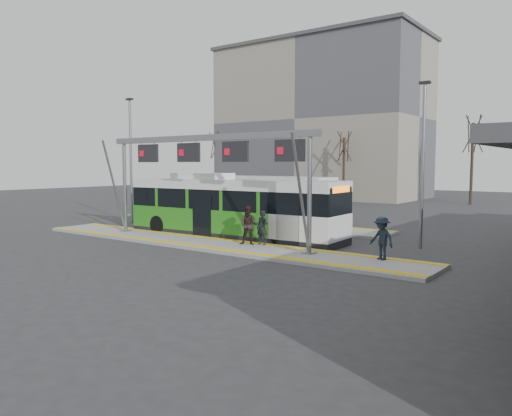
{
  "coord_description": "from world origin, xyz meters",
  "views": [
    {
      "loc": [
        16.14,
        -17.79,
        3.91
      ],
      "look_at": [
        0.7,
        3.0,
        1.64
      ],
      "focal_mm": 35.0,
      "sensor_mm": 36.0,
      "label": 1
    }
  ],
  "objects": [
    {
      "name": "lamp_east",
      "position": [
        8.61,
        5.17,
        4.07
      ],
      "size": [
        0.5,
        0.25,
        7.66
      ],
      "color": "slate",
      "rests_on": "ground"
    },
    {
      "name": "ground",
      "position": [
        0.0,
        0.0,
        0.0
      ],
      "size": [
        120.0,
        120.0,
        0.0
      ],
      "primitive_type": "plane",
      "color": "#2D2D30",
      "rests_on": "ground"
    },
    {
      "name": "platform_second",
      "position": [
        -4.0,
        8.0,
        0.07
      ],
      "size": [
        20.0,
        3.0,
        0.15
      ],
      "primitive_type": "cube",
      "color": "gray",
      "rests_on": "ground"
    },
    {
      "name": "tactile_main",
      "position": [
        0.0,
        0.0,
        0.16
      ],
      "size": [
        22.0,
        2.65,
        0.02
      ],
      "color": "yellow",
      "rests_on": "platform_main"
    },
    {
      "name": "bg_bus_green",
      "position": [
        -5.69,
        11.59,
        1.5
      ],
      "size": [
        12.24,
        2.91,
        3.04
      ],
      "rotation": [
        0.0,
        0.0,
        -0.03
      ],
      "color": "black",
      "rests_on": "ground"
    },
    {
      "name": "passenger_c",
      "position": [
        8.52,
        0.79,
        1.01
      ],
      "size": [
        1.25,
        0.95,
        1.71
      ],
      "primitive_type": "imported",
      "rotation": [
        0.0,
        0.0,
        -0.32
      ],
      "color": "#19222E",
      "rests_on": "platform_main"
    },
    {
      "name": "hero_bus",
      "position": [
        -0.67,
        2.72,
        1.57
      ],
      "size": [
        12.59,
        3.18,
        3.43
      ],
      "rotation": [
        0.0,
        0.0,
        0.04
      ],
      "color": "black",
      "rests_on": "ground"
    },
    {
      "name": "platform_main",
      "position": [
        0.0,
        0.0,
        0.07
      ],
      "size": [
        22.0,
        3.0,
        0.15
      ],
      "primitive_type": "cube",
      "color": "gray",
      "rests_on": "ground"
    },
    {
      "name": "apartment_block",
      "position": [
        -14.0,
        36.0,
        9.21
      ],
      "size": [
        24.5,
        12.5,
        18.4
      ],
      "color": "gray",
      "rests_on": "ground"
    },
    {
      "name": "gantry",
      "position": [
        -0.35,
        0.25,
        4.3
      ],
      "size": [
        13.0,
        1.68,
        5.2
      ],
      "color": "slate",
      "rests_on": "platform_main"
    },
    {
      "name": "tree_left",
      "position": [
        -7.2,
        28.74,
        5.71
      ],
      "size": [
        1.4,
        1.4,
        7.53
      ],
      "color": "#382B21",
      "rests_on": "ground"
    },
    {
      "name": "passenger_b",
      "position": [
        2.05,
        0.61,
        1.06
      ],
      "size": [
        1.11,
        1.02,
        1.83
      ],
      "primitive_type": "imported",
      "rotation": [
        0.0,
        0.0,
        0.48
      ],
      "color": "black",
      "rests_on": "platform_main"
    },
    {
      "name": "tree_far",
      "position": [
        -25.96,
        30.35,
        6.31
      ],
      "size": [
        1.4,
        1.4,
        8.32
      ],
      "color": "#382B21",
      "rests_on": "ground"
    },
    {
      "name": "bg_bus_blue",
      "position": [
        -12.02,
        14.26,
        1.39
      ],
      "size": [
        10.81,
        2.5,
        2.81
      ],
      "rotation": [
        0.0,
        0.0,
        0.01
      ],
      "color": "black",
      "rests_on": "ground"
    },
    {
      "name": "tactile_second",
      "position": [
        -4.0,
        9.15,
        0.16
      ],
      "size": [
        20.0,
        0.35,
        0.02
      ],
      "color": "yellow",
      "rests_on": "platform_second"
    },
    {
      "name": "lamp_west",
      "position": [
        -10.3,
        3.88,
        4.36
      ],
      "size": [
        0.5,
        0.25,
        8.23
      ],
      "color": "slate",
      "rests_on": "ground"
    },
    {
      "name": "passenger_a",
      "position": [
        2.58,
        0.96,
        0.95
      ],
      "size": [
        0.6,
        0.4,
        1.61
      ],
      "primitive_type": "imported",
      "rotation": [
        0.0,
        0.0,
        -0.03
      ],
      "color": "black",
      "rests_on": "platform_main"
    },
    {
      "name": "tree_mid",
      "position": [
        3.96,
        33.95,
        6.81
      ],
      "size": [
        1.4,
        1.4,
        8.99
      ],
      "color": "#382B21",
      "rests_on": "ground"
    }
  ]
}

